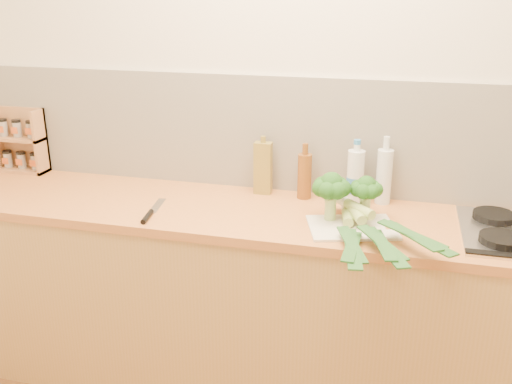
# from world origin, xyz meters

# --- Properties ---
(room_shell) EXTENTS (3.50, 3.50, 3.50)m
(room_shell) POSITION_xyz_m (0.00, 1.49, 1.17)
(room_shell) COLOR beige
(room_shell) RESTS_ON ground
(counter) EXTENTS (3.20, 0.62, 0.90)m
(counter) POSITION_xyz_m (0.00, 1.20, 0.45)
(counter) COLOR #B08549
(counter) RESTS_ON ground
(chopping_board) EXTENTS (0.40, 0.34, 0.01)m
(chopping_board) POSITION_xyz_m (0.31, 1.10, 0.91)
(chopping_board) COLOR beige
(chopping_board) RESTS_ON counter
(broccoli_left) EXTENTS (0.16, 0.16, 0.20)m
(broccoli_left) POSITION_xyz_m (0.21, 1.15, 1.05)
(broccoli_left) COLOR #9BB96C
(broccoli_left) RESTS_ON chopping_board
(broccoli_right) EXTENTS (0.13, 0.14, 0.18)m
(broccoli_right) POSITION_xyz_m (0.35, 1.20, 1.04)
(broccoli_right) COLOR #9BB96C
(broccoli_right) RESTS_ON chopping_board
(leek_front) EXTENTS (0.16, 0.63, 0.04)m
(leek_front) POSITION_xyz_m (0.30, 1.05, 0.93)
(leek_front) COLOR white
(leek_front) RESTS_ON chopping_board
(leek_mid) EXTENTS (0.31, 0.63, 0.04)m
(leek_mid) POSITION_xyz_m (0.35, 1.06, 0.95)
(leek_mid) COLOR white
(leek_mid) RESTS_ON chopping_board
(leek_back) EXTENTS (0.51, 0.53, 0.04)m
(leek_back) POSITION_xyz_m (0.38, 1.09, 0.97)
(leek_back) COLOR white
(leek_back) RESTS_ON chopping_board
(chefs_knife) EXTENTS (0.07, 0.30, 0.02)m
(chefs_knife) POSITION_xyz_m (-0.54, 1.02, 0.91)
(chefs_knife) COLOR silver
(chefs_knife) RESTS_ON counter
(spice_rack) EXTENTS (0.28, 0.11, 0.33)m
(spice_rack) POSITION_xyz_m (-1.45, 1.44, 1.05)
(spice_rack) COLOR #A97748
(spice_rack) RESTS_ON counter
(oil_tin) EXTENTS (0.08, 0.05, 0.28)m
(oil_tin) POSITION_xyz_m (-0.14, 1.42, 1.03)
(oil_tin) COLOR olive
(oil_tin) RESTS_ON counter
(glass_bottle) EXTENTS (0.07, 0.07, 0.31)m
(glass_bottle) POSITION_xyz_m (0.41, 1.43, 1.03)
(glass_bottle) COLOR silver
(glass_bottle) RESTS_ON counter
(amber_bottle) EXTENTS (0.06, 0.06, 0.26)m
(amber_bottle) POSITION_xyz_m (0.06, 1.40, 1.01)
(amber_bottle) COLOR brown
(amber_bottle) RESTS_ON counter
(water_bottle) EXTENTS (0.08, 0.08, 0.27)m
(water_bottle) POSITION_xyz_m (0.29, 1.41, 1.01)
(water_bottle) COLOR silver
(water_bottle) RESTS_ON counter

